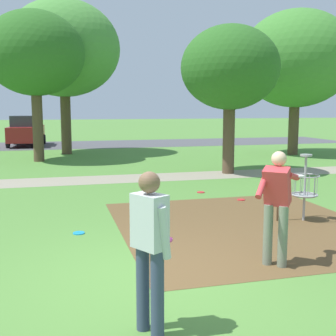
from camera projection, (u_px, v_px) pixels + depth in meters
ground_plane at (150, 277)px, 6.01m from camera, size 160.00×160.00×0.00m
dirt_tee_pad at (245, 225)px, 8.61m from camera, size 4.94×5.23×0.01m
disc_golf_basket at (302, 185)px, 8.89m from camera, size 0.98×0.58×1.39m
player_foreground_watching at (150, 243)px, 4.39m from camera, size 0.45×0.49×1.71m
player_throwing at (277, 201)px, 6.32m from camera, size 1.06×0.69×1.71m
frisbee_near_basket at (161, 210)px, 9.90m from camera, size 0.26×0.26×0.02m
frisbee_mid_grass at (79, 233)px, 8.06m from camera, size 0.22×0.22×0.02m
frisbee_far_left at (201, 192)px, 11.93m from camera, size 0.21×0.21×0.02m
frisbee_far_right at (241, 200)px, 10.97m from camera, size 0.20×0.20×0.02m
tree_near_left at (64, 49)px, 21.14m from camera, size 5.52×5.52×7.55m
tree_near_right at (230, 68)px, 14.94m from camera, size 3.42×3.42×5.16m
tree_mid_left at (296, 59)px, 20.89m from camera, size 5.48×5.48×6.98m
tree_mid_center at (35, 54)px, 18.21m from camera, size 4.20×4.20×6.39m
parking_lot_strip at (76, 145)px, 27.17m from camera, size 36.00×6.00×0.01m
parked_car_center_left at (26, 131)px, 26.34m from camera, size 2.18×4.30×1.84m
gravel_path at (96, 180)px, 14.04m from camera, size 40.00×1.69×0.00m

